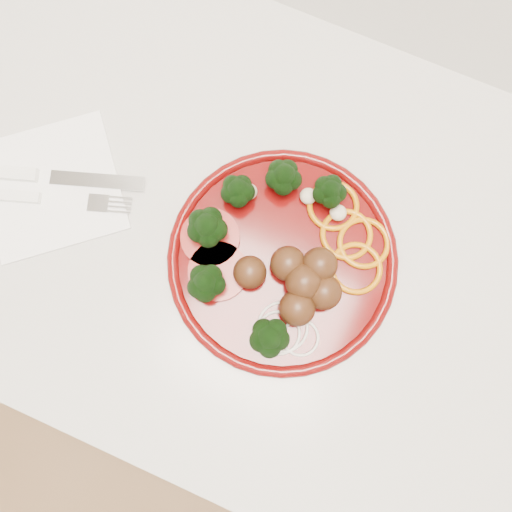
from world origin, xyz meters
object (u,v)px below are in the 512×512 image
at_px(knife, 32,175).
at_px(fork, 26,197).
at_px(plate, 280,257).
at_px(napkin, 53,186).

bearing_deg(knife, fork, -97.00).
xyz_separation_m(plate, fork, (-0.31, -0.05, -0.01)).
relative_size(napkin, knife, 0.76).
bearing_deg(napkin, plate, 5.54).
bearing_deg(napkin, fork, -127.58).
height_order(napkin, fork, fork).
xyz_separation_m(knife, fork, (0.01, -0.03, -0.00)).
distance_m(plate, fork, 0.32).
bearing_deg(knife, plate, -14.31).
bearing_deg(fork, knife, 83.00).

